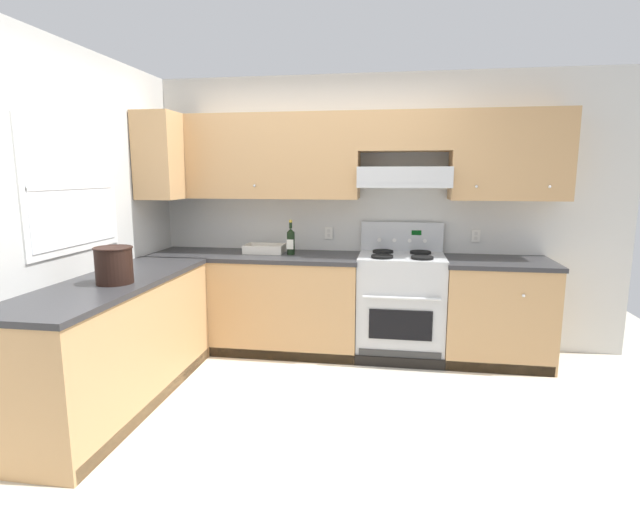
# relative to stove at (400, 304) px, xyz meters

# --- Properties ---
(ground_plane) EXTENTS (7.04, 7.04, 0.00)m
(ground_plane) POSITION_rel_stove_xyz_m (-0.77, -1.25, -0.48)
(ground_plane) COLOR beige
(wall_back) EXTENTS (4.68, 0.57, 2.55)m
(wall_back) POSITION_rel_stove_xyz_m (-0.37, 0.27, 1.00)
(wall_back) COLOR silver
(wall_back) RESTS_ON ground_plane
(wall_left) EXTENTS (0.47, 4.00, 2.55)m
(wall_left) POSITION_rel_stove_xyz_m (-2.36, -1.03, 0.87)
(wall_left) COLOR silver
(wall_left) RESTS_ON ground_plane
(counter_back_run) EXTENTS (3.60, 0.65, 0.91)m
(counter_back_run) POSITION_rel_stove_xyz_m (-0.65, -0.01, -0.03)
(counter_back_run) COLOR tan
(counter_back_run) RESTS_ON ground_plane
(counter_left_run) EXTENTS (0.63, 1.91, 0.91)m
(counter_left_run) POSITION_rel_stove_xyz_m (-2.01, -1.26, -0.03)
(counter_left_run) COLOR tan
(counter_left_run) RESTS_ON ground_plane
(stove) EXTENTS (0.76, 0.62, 1.20)m
(stove) POSITION_rel_stove_xyz_m (0.00, 0.00, 0.00)
(stove) COLOR #B7BABC
(stove) RESTS_ON ground_plane
(wine_bottle) EXTENTS (0.07, 0.07, 0.32)m
(wine_bottle) POSITION_rel_stove_xyz_m (-1.01, 0.02, 0.56)
(wine_bottle) COLOR black
(wine_bottle) RESTS_ON counter_back_run
(bowl) EXTENTS (0.37, 0.26, 0.08)m
(bowl) POSITION_rel_stove_xyz_m (-1.27, 0.07, 0.46)
(bowl) COLOR beige
(bowl) RESTS_ON counter_back_run
(bucket) EXTENTS (0.26, 0.26, 0.25)m
(bucket) POSITION_rel_stove_xyz_m (-1.94, -1.33, 0.56)
(bucket) COLOR black
(bucket) RESTS_ON counter_left_run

